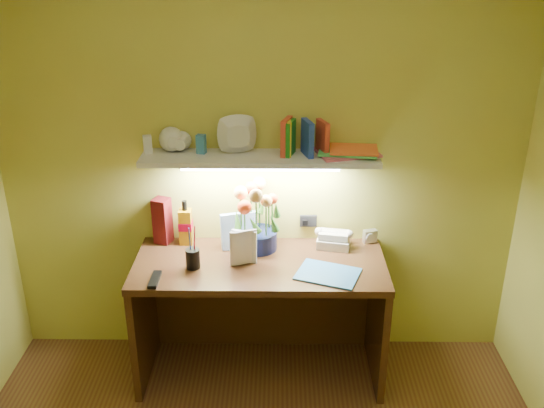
# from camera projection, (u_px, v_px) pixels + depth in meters

# --- Properties ---
(desk) EXTENTS (1.40, 0.60, 0.75)m
(desk) POSITION_uv_depth(u_px,v_px,m) (260.00, 319.00, 3.51)
(desk) COLOR #361C0E
(desk) RESTS_ON ground
(flower_bouquet) EXTENTS (0.31, 0.31, 0.39)m
(flower_bouquet) POSITION_uv_depth(u_px,v_px,m) (258.00, 218.00, 3.44)
(flower_bouquet) COLOR #0D1538
(flower_bouquet) RESTS_ON desk
(telephone) EXTENTS (0.21, 0.17, 0.11)m
(telephone) POSITION_uv_depth(u_px,v_px,m) (334.00, 238.00, 3.52)
(telephone) COLOR beige
(telephone) RESTS_ON desk
(desk_clock) EXTENTS (0.09, 0.06, 0.08)m
(desk_clock) POSITION_uv_depth(u_px,v_px,m) (370.00, 236.00, 3.57)
(desk_clock) COLOR silver
(desk_clock) RESTS_ON desk
(whisky_bottle) EXTENTS (0.07, 0.07, 0.27)m
(whisky_bottle) POSITION_uv_depth(u_px,v_px,m) (186.00, 222.00, 3.52)
(whisky_bottle) COLOR #B67807
(whisky_bottle) RESTS_ON desk
(whisky_box) EXTENTS (0.11, 0.11, 0.28)m
(whisky_box) POSITION_uv_depth(u_px,v_px,m) (162.00, 221.00, 3.54)
(whisky_box) COLOR #5D1013
(whisky_box) RESTS_ON desk
(pen_cup) EXTENTS (0.08, 0.08, 0.19)m
(pen_cup) POSITION_uv_depth(u_px,v_px,m) (192.00, 252.00, 3.27)
(pen_cup) COLOR black
(pen_cup) RESTS_ON desk
(art_card) EXTENTS (0.21, 0.10, 0.21)m
(art_card) POSITION_uv_depth(u_px,v_px,m) (239.00, 230.00, 3.49)
(art_card) COLOR white
(art_card) RESTS_ON desk
(tv_remote) EXTENTS (0.05, 0.16, 0.02)m
(tv_remote) POSITION_uv_depth(u_px,v_px,m) (155.00, 280.00, 3.17)
(tv_remote) COLOR black
(tv_remote) RESTS_ON desk
(blue_folder) EXTENTS (0.38, 0.33, 0.01)m
(blue_folder) POSITION_uv_depth(u_px,v_px,m) (328.00, 274.00, 3.24)
(blue_folder) COLOR teal
(blue_folder) RESTS_ON desk
(desk_book_a) EXTENTS (0.15, 0.06, 0.20)m
(desk_book_a) POSITION_uv_depth(u_px,v_px,m) (230.00, 249.00, 3.28)
(desk_book_a) COLOR silver
(desk_book_a) RESTS_ON desk
(desk_book_b) EXTENTS (0.14, 0.05, 0.19)m
(desk_book_b) POSITION_uv_depth(u_px,v_px,m) (232.00, 245.00, 3.34)
(desk_book_b) COLOR silver
(desk_book_b) RESTS_ON desk
(wall_shelf) EXTENTS (1.32, 0.34, 0.23)m
(wall_shelf) POSITION_uv_depth(u_px,v_px,m) (260.00, 151.00, 3.30)
(wall_shelf) COLOR silver
(wall_shelf) RESTS_ON ground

